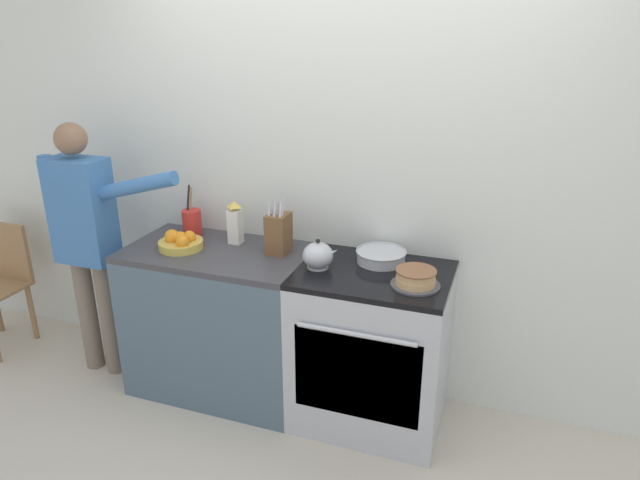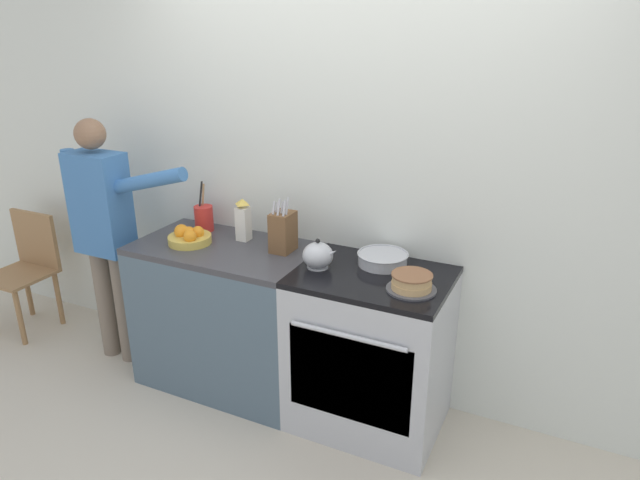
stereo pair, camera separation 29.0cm
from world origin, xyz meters
name	(u,v)px [view 2 (the right image)]	position (x,y,z in m)	size (l,w,h in m)	color
ground_plane	(302,438)	(0.00, 0.00, 0.00)	(16.00, 16.00, 0.00)	beige
wall_back	(352,175)	(0.00, 0.61, 1.30)	(8.00, 0.04, 2.60)	silver
counter_cabinet	(228,315)	(-0.65, 0.30, 0.44)	(1.03, 0.59, 0.89)	#4C6070
stove_range	(370,351)	(0.26, 0.29, 0.44)	(0.78, 0.63, 0.89)	#B7BABF
layer_cake	(412,283)	(0.48, 0.21, 0.93)	(0.24, 0.24, 0.08)	#4C4C51
tea_kettle	(318,255)	(-0.03, 0.26, 0.95)	(0.19, 0.16, 0.16)	#B7BABF
mixing_bowl	(383,259)	(0.26, 0.44, 0.92)	(0.27, 0.27, 0.07)	#B7BABF
knife_block	(283,231)	(-0.30, 0.38, 1.00)	(0.11, 0.14, 0.31)	brown
utensil_crock	(204,218)	(-0.90, 0.47, 0.97)	(0.11, 0.11, 0.30)	red
fruit_bowl	(189,237)	(-0.84, 0.25, 0.92)	(0.25, 0.25, 0.11)	gold
milk_carton	(243,221)	(-0.59, 0.43, 1.00)	(0.07, 0.07, 0.25)	white
person_baker	(104,224)	(-1.45, 0.20, 0.93)	(0.91, 0.20, 1.56)	#7A6B5B
dining_chair	(28,264)	(-2.32, 0.27, 0.47)	(0.40, 0.40, 0.83)	#997047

